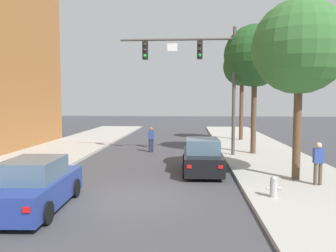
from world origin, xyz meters
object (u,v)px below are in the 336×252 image
Objects in this scene: street_tree_second at (255,56)px; fire_hydrant at (274,187)px; street_tree_third at (242,68)px; pedestrian_sidewalk_right_walker at (318,161)px; pedestrian_crossing_road at (151,138)px; car_lead_black at (202,157)px; street_tree_nearest at (300,47)px; traffic_signal_mast at (201,67)px; car_following_blue at (36,186)px.

fire_hydrant is at bearing -96.39° from street_tree_second.
street_tree_second is 7.13m from street_tree_third.
pedestrian_sidewalk_right_walker is 0.22× the size of street_tree_third.
street_tree_second is at bearing -8.34° from pedestrian_crossing_road.
fire_hydrant is 17.45m from street_tree_third.
street_tree_third is at bearing 73.41° from car_lead_black.
pedestrian_crossing_road is at bearing -137.40° from street_tree_third.
pedestrian_sidewalk_right_walker is (4.31, -2.64, 0.34)m from car_lead_black.
street_tree_second reaches higher than street_tree_third.
fire_hydrant is 5.85m from street_tree_nearest.
street_tree_second reaches higher than traffic_signal_mast.
car_following_blue is at bearing -128.87° from street_tree_second.
traffic_signal_mast reaches higher than car_lead_black.
pedestrian_sidewalk_right_walker is (9.65, 3.06, 0.34)m from car_following_blue.
pedestrian_sidewalk_right_walker is at bearing -49.05° from pedestrian_crossing_road.
traffic_signal_mast is 0.97× the size of street_tree_second.
pedestrian_sidewalk_right_walker is (7.43, -8.56, 0.15)m from pedestrian_crossing_road.
traffic_signal_mast is 10.21m from fire_hydrant.
car_lead_black is 0.55× the size of street_tree_second.
car_following_blue is 0.56× the size of street_tree_second.
car_following_blue is 14.71m from street_tree_second.
car_lead_black is 0.99× the size of car_following_blue.
car_following_blue is 11.02m from street_tree_nearest.
street_tree_second is (3.23, 0.66, 0.66)m from traffic_signal_mast.
car_lead_black is at bearing 148.46° from pedestrian_sidewalk_right_walker.
pedestrian_sidewalk_right_walker reaches higher than car_following_blue.
street_tree_third is (8.94, 17.81, 5.32)m from car_following_blue.
fire_hydrant is 10.93m from street_tree_second.
pedestrian_crossing_road is (-3.17, 1.60, -4.44)m from traffic_signal_mast.
street_tree_nearest reaches higher than pedestrian_crossing_road.
traffic_signal_mast reaches higher than fire_hydrant.
car_following_blue is 7.68m from fire_hydrant.
street_tree_nearest is at bearing -24.69° from car_lead_black.
traffic_signal_mast is 12.29m from car_following_blue.
car_following_blue is at bearing -162.39° from pedestrian_sidewalk_right_walker.
fire_hydrant is at bearing -94.78° from street_tree_third.
street_tree_third is at bearing 65.43° from traffic_signal_mast.
street_tree_nearest is (6.89, -7.65, 4.57)m from pedestrian_crossing_road.
car_lead_black is at bearing 46.91° from car_following_blue.
pedestrian_sidewalk_right_walker is at bearing -58.54° from traffic_signal_mast.
car_lead_black is 0.57× the size of street_tree_third.
street_tree_third reaches higher than fire_hydrant.
pedestrian_crossing_road is 11.27m from street_tree_nearest.
street_tree_nearest is at bearing -85.78° from street_tree_second.
street_tree_nearest is (9.11, 3.97, 4.76)m from car_following_blue.
street_tree_nearest is (-0.54, 0.91, 4.42)m from pedestrian_sidewalk_right_walker.
street_tree_nearest reaches higher than car_following_blue.
pedestrian_sidewalk_right_walker reaches higher than car_lead_black.
pedestrian_sidewalk_right_walker is 15.58m from street_tree_third.
traffic_signal_mast is 1.00× the size of street_tree_third.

